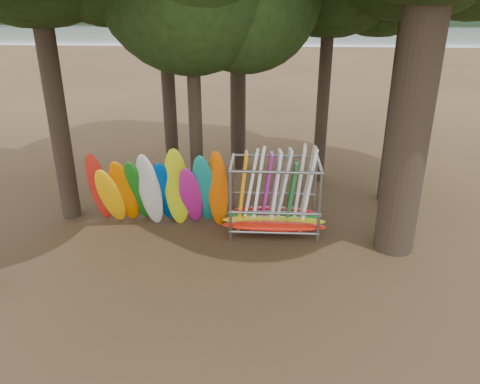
{
  "coord_description": "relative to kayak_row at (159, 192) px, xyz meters",
  "views": [
    {
      "loc": [
        0.82,
        -11.52,
        6.89
      ],
      "look_at": [
        0.08,
        1.5,
        1.4
      ],
      "focal_mm": 35.0,
      "sensor_mm": 36.0,
      "label": 1
    }
  ],
  "objects": [
    {
      "name": "kayak_row",
      "position": [
        0.0,
        0.0,
        0.0
      ],
      "size": [
        4.44,
        1.87,
        2.97
      ],
      "color": "red",
      "rests_on": "ground"
    },
    {
      "name": "lake",
      "position": [
        2.43,
        58.34,
        -1.29
      ],
      "size": [
        160.0,
        160.0,
        0.0
      ],
      "primitive_type": "plane",
      "color": "gray",
      "rests_on": "ground"
    },
    {
      "name": "ground",
      "position": [
        2.43,
        -1.66,
        -1.29
      ],
      "size": [
        120.0,
        120.0,
        0.0
      ],
      "primitive_type": "plane",
      "color": "#47331E",
      "rests_on": "ground"
    },
    {
      "name": "storage_rack",
      "position": [
        3.57,
        0.12,
        -0.22
      ],
      "size": [
        3.23,
        1.63,
        2.74
      ],
      "color": "gray",
      "rests_on": "ground"
    },
    {
      "name": "far_shore",
      "position": [
        2.43,
        108.34,
        0.71
      ],
      "size": [
        160.0,
        4.0,
        4.0
      ],
      "primitive_type": "cube",
      "color": "black",
      "rests_on": "ground"
    }
  ]
}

